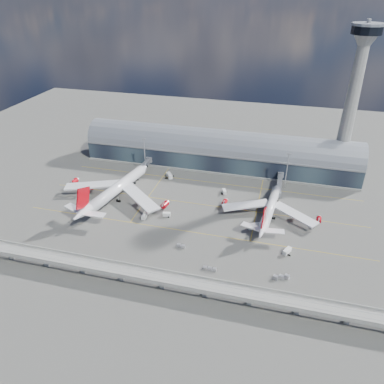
% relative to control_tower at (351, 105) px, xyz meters
% --- Properties ---
extents(ground, '(500.00, 500.00, 0.00)m').
position_rel_control_tower_xyz_m(ground, '(-85.00, -83.00, -51.64)').
color(ground, '#474744').
rests_on(ground, ground).
extents(taxi_lines, '(200.00, 80.12, 0.01)m').
position_rel_control_tower_xyz_m(taxi_lines, '(-85.00, -60.89, -51.63)').
color(taxi_lines, gold).
rests_on(taxi_lines, ground).
extents(terminal, '(200.00, 30.00, 28.00)m').
position_rel_control_tower_xyz_m(terminal, '(-85.00, -5.01, -40.30)').
color(terminal, '#1B212E').
rests_on(terminal, ground).
extents(control_tower, '(19.00, 19.00, 103.00)m').
position_rel_control_tower_xyz_m(control_tower, '(0.00, 0.00, 0.00)').
color(control_tower, gray).
rests_on(control_tower, ground).
extents(guideway, '(220.00, 8.50, 7.20)m').
position_rel_control_tower_xyz_m(guideway, '(-85.00, -138.00, -46.34)').
color(guideway, gray).
rests_on(guideway, ground).
extents(floodlight_mast_left, '(3.00, 0.70, 25.70)m').
position_rel_control_tower_xyz_m(floodlight_mast_left, '(-135.00, -28.00, -38.00)').
color(floodlight_mast_left, gray).
rests_on(floodlight_mast_left, ground).
extents(floodlight_mast_right, '(3.00, 0.70, 25.70)m').
position_rel_control_tower_xyz_m(floodlight_mast_right, '(-35.00, -28.00, -38.00)').
color(floodlight_mast_right, gray).
rests_on(floodlight_mast_right, ground).
extents(airliner_left, '(73.31, 77.18, 23.61)m').
position_rel_control_tower_xyz_m(airliner_left, '(-139.30, -70.91, -44.89)').
color(airliner_left, white).
rests_on(airliner_left, ground).
extents(airliner_right, '(59.21, 61.91, 19.63)m').
position_rel_control_tower_xyz_m(airliner_right, '(-42.22, -65.70, -46.55)').
color(airliner_right, white).
rests_on(airliner_right, ground).
extents(jet_bridge_left, '(4.40, 28.00, 7.25)m').
position_rel_control_tower_xyz_m(jet_bridge_left, '(-135.33, -29.88, -46.46)').
color(jet_bridge_left, gray).
rests_on(jet_bridge_left, ground).
extents(jet_bridge_right, '(4.40, 32.00, 7.25)m').
position_rel_control_tower_xyz_m(jet_bridge_right, '(-38.57, -31.82, -46.46)').
color(jet_bridge_right, gray).
rests_on(jet_bridge_right, ground).
extents(service_truck_0, '(2.58, 6.84, 2.80)m').
position_rel_control_tower_xyz_m(service_truck_0, '(-113.46, -86.18, -50.19)').
color(service_truck_0, silver).
rests_on(service_truck_0, ground).
extents(service_truck_1, '(4.80, 2.88, 2.61)m').
position_rel_control_tower_xyz_m(service_truck_1, '(-101.37, -81.48, -50.32)').
color(service_truck_1, silver).
rests_on(service_truck_1, ground).
extents(service_truck_2, '(9.25, 6.51, 3.29)m').
position_rel_control_tower_xyz_m(service_truck_2, '(-48.52, -80.62, -49.92)').
color(service_truck_2, silver).
rests_on(service_truck_2, ground).
extents(service_truck_3, '(4.53, 6.00, 2.73)m').
position_rel_control_tower_xyz_m(service_truck_3, '(-30.53, -98.46, -50.24)').
color(service_truck_3, silver).
rests_on(service_truck_3, ground).
extents(service_truck_4, '(3.75, 5.07, 2.67)m').
position_rel_control_tower_xyz_m(service_truck_4, '(-73.15, -45.79, -50.29)').
color(service_truck_4, silver).
rests_on(service_truck_4, ground).
extents(service_truck_5, '(6.07, 7.09, 3.30)m').
position_rel_control_tower_xyz_m(service_truck_5, '(-114.86, -33.93, -49.95)').
color(service_truck_5, silver).
rests_on(service_truck_5, ground).
extents(cargo_train_0, '(5.08, 2.39, 1.66)m').
position_rel_control_tower_xyz_m(cargo_train_0, '(-84.85, -107.71, -50.77)').
color(cargo_train_0, gray).
rests_on(cargo_train_0, ground).
extents(cargo_train_1, '(6.93, 1.55, 1.55)m').
position_rel_control_tower_xyz_m(cargo_train_1, '(-66.36, -121.15, -50.83)').
color(cargo_train_1, gray).
rests_on(cargo_train_1, ground).
extents(cargo_train_2, '(8.40, 4.56, 1.86)m').
position_rel_control_tower_xyz_m(cargo_train_2, '(-32.41, -118.42, -50.67)').
color(cargo_train_2, gray).
rests_on(cargo_train_2, ground).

